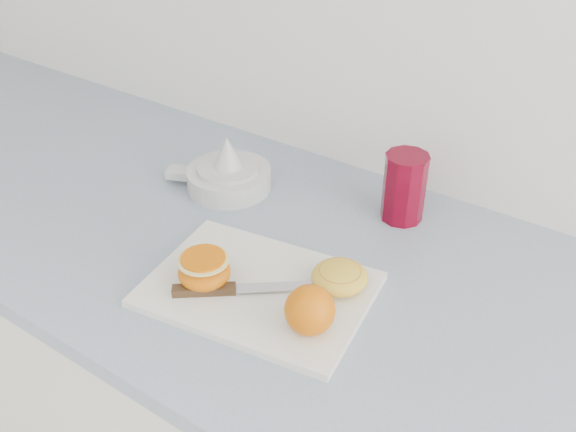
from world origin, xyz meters
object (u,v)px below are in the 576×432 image
Objects in this scene: cutting_board at (258,289)px; half_orange at (204,270)px; citrus_juicer at (228,174)px; red_tumbler at (404,190)px.

half_orange is at bearing -150.65° from cutting_board.
cutting_board is 1.65× the size of citrus_juicer.
cutting_board is at bearing -42.68° from citrus_juicer.
red_tumbler is at bearing 16.89° from citrus_juicer.
citrus_juicer is at bearing -163.11° from red_tumbler.
cutting_board is 2.63× the size of red_tumbler.
cutting_board is 0.08m from half_orange.
citrus_juicer is at bearing 137.32° from cutting_board.
cutting_board is 4.13× the size of half_orange.
cutting_board is at bearing 29.35° from half_orange.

